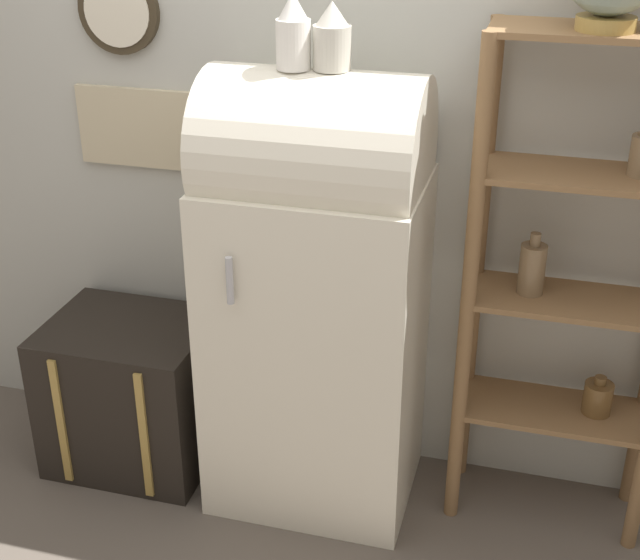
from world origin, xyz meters
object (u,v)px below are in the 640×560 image
refrigerator (316,294)px  vase_left (293,34)px  vase_center (332,38)px  suitcase_trunk (133,392)px

refrigerator → vase_left: 0.88m
refrigerator → vase_center: size_ratio=7.82×
refrigerator → vase_left: (-0.07, -0.01, 0.88)m
vase_left → vase_center: 0.12m
refrigerator → suitcase_trunk: 0.91m
vase_left → refrigerator: bearing=10.6°
vase_left → vase_center: size_ratio=1.12×
vase_left → vase_center: bearing=10.8°
suitcase_trunk → vase_left: bearing=-0.1°
suitcase_trunk → vase_center: bearing=1.5°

